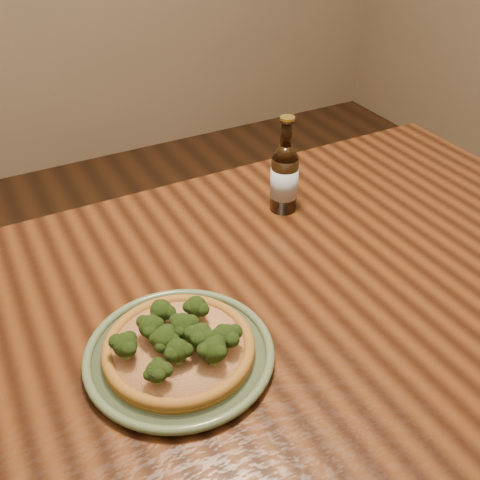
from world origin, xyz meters
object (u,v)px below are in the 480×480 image
table (235,350)px  pizza (179,345)px  plate (179,354)px  beer_bottle (284,177)px

table → pizza: 0.18m
plate → pizza: size_ratio=1.26×
table → beer_bottle: bearing=44.6°
pizza → beer_bottle: 0.47m
pizza → plate: bearing=90.3°
table → beer_bottle: (0.24, 0.24, 0.17)m
table → plate: bearing=-156.7°
table → plate: plate is taller
table → beer_bottle: size_ratio=7.63×
table → plate: size_ratio=5.51×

